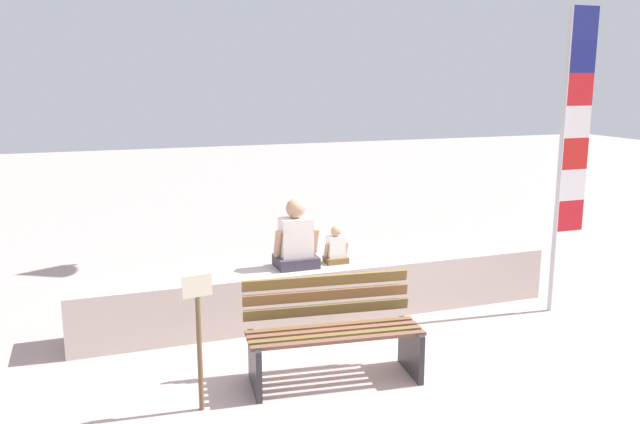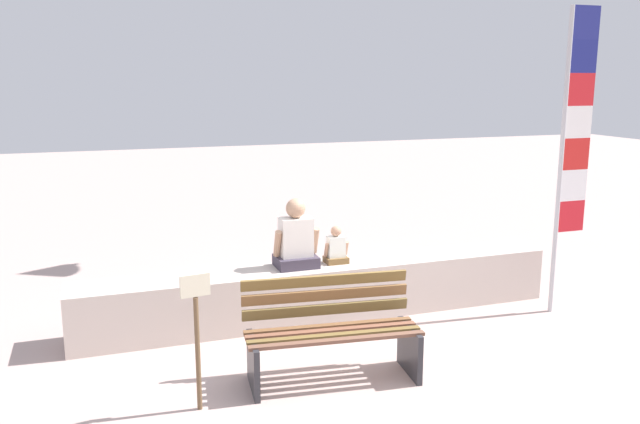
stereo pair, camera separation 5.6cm
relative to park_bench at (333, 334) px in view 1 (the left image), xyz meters
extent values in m
plane|color=#BA9F98|center=(0.43, 0.07, -0.41)|extent=(40.00, 40.00, 0.00)
cube|color=beige|center=(0.43, 1.45, -0.11)|extent=(5.39, 0.58, 0.60)
cube|color=brown|center=(-0.03, -0.25, 0.04)|extent=(1.54, 0.24, 0.03)
cube|color=brown|center=(-0.02, -0.14, 0.04)|extent=(1.54, 0.24, 0.03)
cube|color=brown|center=(0.00, -0.03, 0.04)|extent=(1.54, 0.24, 0.03)
cube|color=brown|center=(0.01, 0.09, 0.04)|extent=(1.54, 0.24, 0.03)
cube|color=brown|center=(0.02, 0.19, 0.16)|extent=(1.53, 0.22, 0.10)
cube|color=brown|center=(0.02, 0.22, 0.29)|extent=(1.53, 0.22, 0.10)
cube|color=brown|center=(0.03, 0.24, 0.42)|extent=(1.53, 0.22, 0.10)
cube|color=#2D2D33|center=(-0.71, 0.00, -0.19)|extent=(0.11, 0.53, 0.45)
cube|color=#2D2D33|center=(0.70, -0.16, -0.19)|extent=(0.11, 0.53, 0.45)
cube|color=#3C3545|center=(0.13, 1.48, 0.25)|extent=(0.45, 0.36, 0.12)
cube|color=white|center=(0.13, 1.48, 0.53)|extent=(0.34, 0.22, 0.43)
cylinder|color=tan|center=(-0.08, 1.46, 0.47)|extent=(0.07, 0.17, 0.31)
cylinder|color=tan|center=(0.35, 1.46, 0.47)|extent=(0.07, 0.17, 0.31)
sphere|color=tan|center=(0.13, 1.48, 0.84)|extent=(0.21, 0.21, 0.21)
cube|color=brown|center=(0.60, 1.48, 0.22)|extent=(0.25, 0.20, 0.07)
cube|color=white|center=(0.60, 1.48, 0.38)|extent=(0.19, 0.12, 0.24)
cylinder|color=tan|center=(0.48, 1.47, 0.35)|extent=(0.04, 0.09, 0.17)
cylinder|color=tan|center=(0.72, 1.47, 0.35)|extent=(0.04, 0.09, 0.17)
sphere|color=tan|center=(0.60, 1.48, 0.55)|extent=(0.12, 0.12, 0.12)
cylinder|color=#B7B7BC|center=(2.96, 0.75, 1.28)|extent=(0.05, 0.05, 3.38)
cube|color=red|center=(3.15, 0.75, 0.69)|extent=(0.34, 0.02, 0.35)
cube|color=white|center=(3.15, 0.75, 1.04)|extent=(0.34, 0.02, 0.35)
cube|color=red|center=(3.15, 0.75, 1.39)|extent=(0.34, 0.02, 0.35)
cube|color=white|center=(3.15, 0.75, 1.74)|extent=(0.34, 0.02, 0.35)
cube|color=red|center=(3.15, 0.75, 2.09)|extent=(0.34, 0.02, 0.35)
cube|color=navy|center=(3.15, 0.75, 2.45)|extent=(0.34, 0.02, 0.35)
cube|color=navy|center=(3.15, 0.75, 2.80)|extent=(0.34, 0.02, 0.35)
cylinder|color=brown|center=(-1.21, -0.19, 0.06)|extent=(0.04, 0.04, 0.95)
cube|color=beige|center=(-1.21, -0.19, 0.63)|extent=(0.24, 0.06, 0.18)
camera|label=1|loc=(-1.95, -5.08, 2.23)|focal=36.68mm
camera|label=2|loc=(-1.89, -5.10, 2.23)|focal=36.68mm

